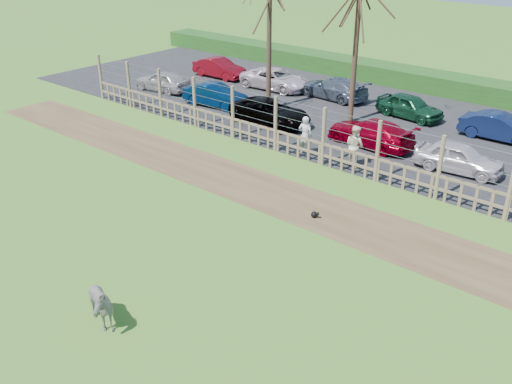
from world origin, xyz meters
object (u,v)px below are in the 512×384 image
Objects in this scene: car_1 at (216,95)px; car_9 at (334,88)px; zebra at (96,305)px; crow at (315,215)px; visitor_a at (305,135)px; tree_mid at (357,23)px; car_0 at (163,81)px; car_4 at (459,157)px; car_7 at (219,68)px; car_2 at (270,112)px; car_3 at (370,133)px; car_8 at (275,79)px; tree_left at (269,1)px; car_11 at (501,127)px; visitor_b at (355,146)px; car_10 at (410,106)px.

car_9 is at bearing -44.83° from car_1.
zebra reaches higher than crow.
tree_mid is at bearing -94.73° from visitor_a.
car_0 and car_4 have the same top height.
tree_mid is at bearing 63.42° from car_4.
visitor_a is at bearing 29.80° from car_9.
car_2 is at bearing -122.93° from car_7.
car_0 is 13.88m from car_3.
car_2 is 1.00× the size of car_8.
car_3 is at bearing 50.74° from car_9.
car_1 is (-2.49, -1.48, -4.98)m from tree_left.
tree_left is at bearing 76.62° from car_4.
car_1 and car_11 have the same top height.
tree_mid is 18.61m from zebra.
car_2 is at bearing -102.51° from car_1.
car_8 is 1.04× the size of car_9.
car_11 reaches higher than crow.
car_0 is (-14.52, 2.43, -0.26)m from visitor_b.
car_11 is at bearing 141.88° from car_3.
car_7 is (-15.49, 11.67, 0.52)m from crow.
tree_mid is 1.87× the size of car_1.
tree_left is 1.90× the size of car_9.
car_9 is at bearing 84.68° from car_11.
car_1 reaches higher than zebra.
tree_left is at bearing -17.69° from car_9.
car_1 and car_3 have the same top height.
car_2 is at bearing 4.75° from car_9.
car_8 and car_11 have the same top height.
car_3 is (2.41, -2.29, -4.23)m from tree_mid.
car_8 is at bearing 64.49° from car_4.
car_4 is at bearing 65.14° from car_9.
car_9 is (-7.29, 12.39, 0.52)m from crow.
car_2 is (-2.91, -2.85, -4.23)m from tree_mid.
car_8 and car_10 have the same top height.
zebra is at bearing -96.57° from crow.
car_11 is at bearing 98.21° from car_0.
car_8 is at bearing 127.77° from car_0.
visitor_a is at bearing -137.73° from car_8.
visitor_b is 0.49× the size of car_4.
car_0 is 0.97× the size of car_7.
car_7 is at bearing 48.49° from zebra.
car_11 is (11.16, 3.19, -4.98)m from tree_left.
car_10 is (13.07, 0.31, 0.00)m from car_7.
car_0 is at bearing 173.51° from car_7.
tree_left reaches higher than tree_mid.
car_3 is 0.96× the size of car_8.
car_9 reaches higher than crow.
zebra is 0.34× the size of car_2.
car_1 is at bearing 86.87° from car_2.
tree_mid is 12.05m from car_7.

